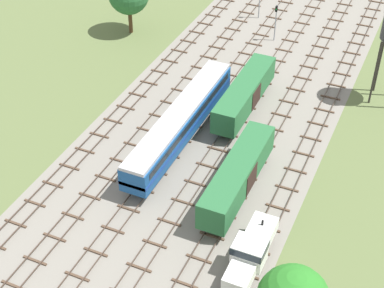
# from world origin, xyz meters

# --- Properties ---
(ground_plane) EXTENTS (480.00, 480.00, 0.00)m
(ground_plane) POSITION_xyz_m (0.00, 56.00, 0.00)
(ground_plane) COLOR #5B6B3D
(ballast_bed) EXTENTS (25.64, 176.00, 0.01)m
(ballast_bed) POSITION_xyz_m (0.00, 56.00, 0.00)
(ballast_bed) COLOR gray
(ballast_bed) RESTS_ON ground
(track_far_left) EXTENTS (2.40, 126.00, 0.29)m
(track_far_left) POSITION_xyz_m (-10.82, 57.00, 0.14)
(track_far_left) COLOR #47382D
(track_far_left) RESTS_ON ground
(track_left) EXTENTS (2.40, 126.00, 0.29)m
(track_left) POSITION_xyz_m (-6.49, 57.00, 0.14)
(track_left) COLOR #47382D
(track_left) RESTS_ON ground
(track_centre_left) EXTENTS (2.40, 126.00, 0.29)m
(track_centre_left) POSITION_xyz_m (-2.16, 57.00, 0.14)
(track_centre_left) COLOR #47382D
(track_centre_left) RESTS_ON ground
(track_centre) EXTENTS (2.40, 126.00, 0.29)m
(track_centre) POSITION_xyz_m (2.16, 57.00, 0.14)
(track_centre) COLOR #47382D
(track_centre) RESTS_ON ground
(track_centre_right) EXTENTS (2.40, 126.00, 0.29)m
(track_centre_right) POSITION_xyz_m (6.49, 57.00, 0.14)
(track_centre_right) COLOR #47382D
(track_centre_right) RESTS_ON ground
(track_right) EXTENTS (2.40, 126.00, 0.29)m
(track_right) POSITION_xyz_m (10.82, 57.00, 0.14)
(track_right) COLOR #47382D
(track_right) RESTS_ON ground
(shunter_loco_right_nearest) EXTENTS (2.74, 8.46, 3.10)m
(shunter_loco_right_nearest) POSITION_xyz_m (10.82, 23.47, 2.01)
(shunter_loco_right_nearest) COLOR white
(shunter_loco_right_nearest) RESTS_ON ground
(freight_boxcar_centre_right_near) EXTENTS (2.87, 14.00, 3.60)m
(freight_boxcar_centre_right_near) POSITION_xyz_m (6.50, 31.83, 2.45)
(freight_boxcar_centre_right_near) COLOR #286638
(freight_boxcar_centre_right_near) RESTS_ON ground
(passenger_coach_centre_left_mid) EXTENTS (2.96, 22.00, 3.80)m
(passenger_coach_centre_left_mid) POSITION_xyz_m (-2.16, 37.42, 2.61)
(passenger_coach_centre_left_mid) COLOR #194C8C
(passenger_coach_centre_left_mid) RESTS_ON ground
(freight_boxcar_centre_midfar) EXTENTS (2.87, 14.00, 3.60)m
(freight_boxcar_centre_midfar) POSITION_xyz_m (2.17, 45.60, 2.45)
(freight_boxcar_centre_midfar) COLOR #286638
(freight_boxcar_centre_midfar) RESTS_ON ground
(signal_post_nearest) EXTENTS (0.28, 0.47, 5.34)m
(signal_post_nearest) POSITION_xyz_m (0.00, 63.79, 3.39)
(signal_post_nearest) COLOR gray
(signal_post_nearest) RESTS_ON ground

